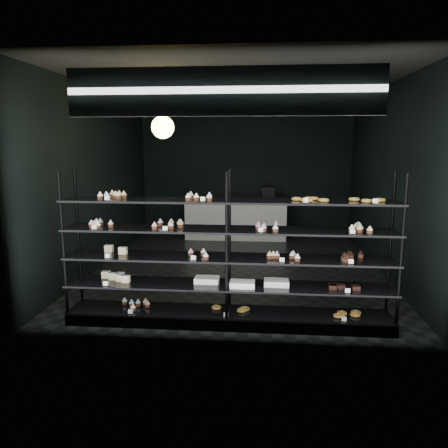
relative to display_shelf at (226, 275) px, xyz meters
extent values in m
cube|color=black|center=(0.01, 2.45, -0.62)|extent=(5.00, 6.00, 0.01)
cube|color=black|center=(0.01, 2.45, 2.57)|extent=(5.00, 6.00, 0.01)
cube|color=black|center=(0.01, 5.45, 0.97)|extent=(5.00, 0.01, 3.20)
cube|color=black|center=(0.01, -0.55, 0.97)|extent=(5.00, 0.01, 3.20)
cube|color=black|center=(-2.49, 2.45, 0.97)|extent=(0.01, 6.00, 3.20)
cube|color=black|center=(2.51, 2.45, 0.97)|extent=(0.01, 6.00, 3.20)
cube|color=black|center=(0.02, 0.00, -0.57)|extent=(4.00, 0.50, 0.12)
cylinder|color=black|center=(-1.95, -0.22, 0.36)|extent=(0.04, 0.04, 1.85)
cylinder|color=black|center=(-1.95, 0.22, 0.36)|extent=(0.04, 0.04, 1.85)
cylinder|color=black|center=(0.02, -0.22, 0.36)|extent=(0.04, 0.04, 1.85)
cylinder|color=black|center=(0.02, 0.22, 0.36)|extent=(0.04, 0.04, 1.85)
cylinder|color=black|center=(1.99, -0.22, 0.36)|extent=(0.04, 0.04, 1.85)
cylinder|color=black|center=(1.99, 0.22, 0.36)|extent=(0.04, 0.04, 1.85)
cube|color=black|center=(0.02, 0.00, -0.48)|extent=(4.00, 0.50, 0.03)
cube|color=black|center=(0.02, 0.00, -0.13)|extent=(4.00, 0.50, 0.02)
cube|color=black|center=(0.02, 0.00, 0.22)|extent=(4.00, 0.50, 0.02)
cube|color=black|center=(0.02, 0.00, 0.57)|extent=(4.00, 0.50, 0.02)
cube|color=black|center=(0.02, 0.00, 0.92)|extent=(4.00, 0.50, 0.02)
cube|color=white|center=(-1.37, -0.18, 0.96)|extent=(0.06, 0.04, 0.06)
cube|color=white|center=(-0.28, -0.18, 0.96)|extent=(0.06, 0.04, 0.06)
cube|color=white|center=(0.92, -0.18, 0.96)|extent=(0.05, 0.04, 0.06)
cube|color=white|center=(1.69, -0.18, 0.96)|extent=(0.06, 0.04, 0.06)
cube|color=white|center=(-1.56, -0.18, 0.61)|extent=(0.06, 0.04, 0.06)
cube|color=white|center=(-0.67, -0.18, 0.61)|extent=(0.05, 0.04, 0.06)
cube|color=white|center=(0.44, -0.18, 0.61)|extent=(0.06, 0.04, 0.06)
cube|color=white|center=(1.48, -0.18, 0.61)|extent=(0.06, 0.04, 0.06)
cube|color=white|center=(-1.42, -0.18, 0.26)|extent=(0.06, 0.04, 0.06)
cube|color=white|center=(-0.37, -0.18, 0.26)|extent=(0.06, 0.04, 0.06)
cube|color=white|center=(0.68, -0.18, 0.26)|extent=(0.05, 0.04, 0.06)
cube|color=white|center=(1.49, -0.18, 0.26)|extent=(0.06, 0.04, 0.06)
cube|color=white|center=(-1.42, -0.18, -0.09)|extent=(0.06, 0.04, 0.06)
cube|color=white|center=(1.41, -0.18, -0.09)|extent=(0.06, 0.04, 0.06)
cube|color=white|center=(-1.17, -0.18, -0.44)|extent=(0.06, 0.04, 0.06)
cube|color=white|center=(0.04, -0.18, -0.44)|extent=(0.05, 0.04, 0.06)
cube|color=white|center=(1.38, -0.18, -0.44)|extent=(0.06, 0.04, 0.06)
cube|color=#0F0C3C|center=(0.01, -0.47, 2.12)|extent=(3.20, 0.04, 0.45)
cube|color=white|center=(0.01, -0.49, 2.12)|extent=(3.30, 0.02, 0.50)
cylinder|color=black|center=(-1.03, 1.23, 2.27)|extent=(0.01, 0.01, 0.57)
sphere|color=#FDDA58|center=(-1.03, 1.23, 1.82)|extent=(0.32, 0.32, 0.32)
cube|color=silver|center=(-0.19, 4.95, -0.17)|extent=(2.33, 0.60, 0.92)
cube|color=black|center=(-0.19, 4.95, 0.32)|extent=(2.42, 0.65, 0.06)
cube|color=black|center=(0.56, 4.95, 0.48)|extent=(0.30, 0.30, 0.25)
camera|label=1|loc=(0.43, -5.12, 1.60)|focal=35.00mm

